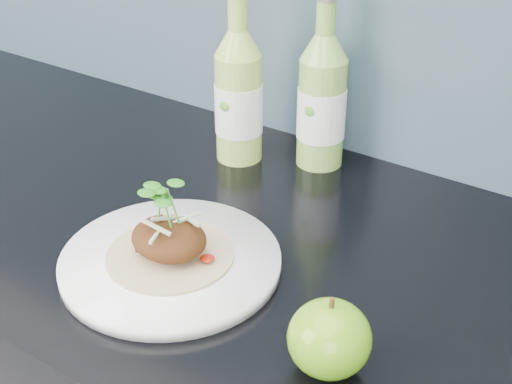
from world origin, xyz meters
TOP-DOWN VIEW (x-y plane):
  - dinner_plate at (-0.05, 1.59)m, footprint 0.30×0.30m
  - pork_taco at (-0.05, 1.59)m, footprint 0.15×0.15m
  - green_apple at (0.19, 1.55)m, footprint 0.10×0.10m
  - cider_bottle_left at (-0.14, 1.87)m, footprint 0.09×0.09m
  - cider_bottle_right at (-0.03, 1.92)m, footprint 0.07×0.07m

SIDE VIEW (x-z plane):
  - dinner_plate at x=-0.05m, z-range 0.90..0.92m
  - green_apple at x=0.19m, z-range 0.90..0.98m
  - pork_taco at x=-0.05m, z-range 0.90..0.99m
  - cider_bottle_left at x=-0.14m, z-range 0.87..1.13m
  - cider_bottle_right at x=-0.03m, z-range 0.87..1.13m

